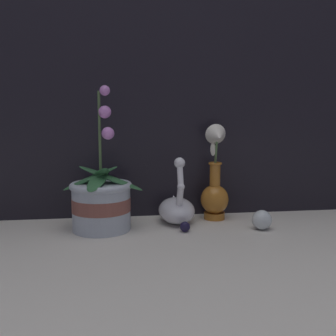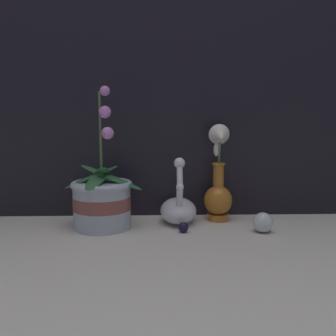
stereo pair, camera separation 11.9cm
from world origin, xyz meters
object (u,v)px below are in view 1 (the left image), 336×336
blue_vase (215,186)px  glass_sphere (262,220)px  swan_figurine (177,208)px  orchid_potted_plant (101,200)px

blue_vase → glass_sphere: bearing=-50.1°
swan_figurine → blue_vase: blue_vase is taller
orchid_potted_plant → glass_sphere: orchid_potted_plant is taller
swan_figurine → glass_sphere: bearing=-24.4°
orchid_potted_plant → blue_vase: bearing=11.2°
glass_sphere → blue_vase: bearing=129.9°
swan_figurine → glass_sphere: 0.27m
swan_figurine → glass_sphere: size_ratio=3.66×
orchid_potted_plant → blue_vase: 0.38m
orchid_potted_plant → blue_vase: size_ratio=1.36×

